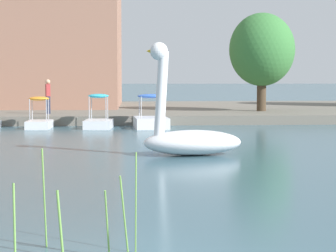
# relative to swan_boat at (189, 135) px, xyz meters

# --- Properties ---
(shore_bank_far) EXTENTS (123.06, 19.69, 0.47)m
(shore_bank_far) POSITION_rel_swan_boat_xyz_m (-2.44, 22.00, -0.40)
(shore_bank_far) COLOR #6B665B
(shore_bank_far) RESTS_ON ground_plane
(swan_boat) EXTENTS (3.15, 1.65, 3.46)m
(swan_boat) POSITION_rel_swan_boat_xyz_m (0.00, 0.00, 0.00)
(swan_boat) COLOR white
(swan_boat) RESTS_ON ground_plane
(pedal_boat_blue) EXTENTS (1.67, 2.48, 1.61)m
(pedal_boat_blue) POSITION_rel_swan_boat_xyz_m (-0.67, 10.68, -0.18)
(pedal_boat_blue) COLOR white
(pedal_boat_blue) RESTS_ON ground_plane
(pedal_boat_cyan) EXTENTS (1.40, 2.09, 1.63)m
(pedal_boat_cyan) POSITION_rel_swan_boat_xyz_m (-3.15, 10.68, -0.20)
(pedal_boat_cyan) COLOR white
(pedal_boat_cyan) RESTS_ON ground_plane
(pedal_boat_orange) EXTENTS (1.14, 1.80, 1.50)m
(pedal_boat_orange) POSITION_rel_swan_boat_xyz_m (-5.93, 10.75, -0.23)
(pedal_boat_orange) COLOR white
(pedal_boat_orange) RESTS_ON ground_plane
(tree_broadleaf_behind_dock) EXTENTS (4.68, 4.87, 5.59)m
(tree_broadleaf_behind_dock) POSITION_rel_swan_boat_xyz_m (5.94, 16.55, 3.32)
(tree_broadleaf_behind_dock) COLOR #423323
(tree_broadleaf_behind_dock) RESTS_ON shore_bank_far
(person_on_path) EXTENTS (0.28, 0.27, 1.83)m
(person_on_path) POSITION_rel_swan_boat_xyz_m (-5.93, 14.45, 0.85)
(person_on_path) COLOR #23283D
(person_on_path) RESTS_ON shore_bank_far
(reed_clump_foreground) EXTENTS (2.88, 1.21, 1.41)m
(reed_clump_foreground) POSITION_rel_swan_boat_xyz_m (-2.99, -10.93, -0.08)
(reed_clump_foreground) COLOR #669942
(reed_clump_foreground) RESTS_ON ground_plane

